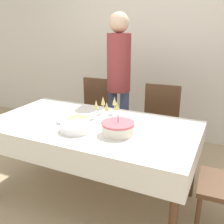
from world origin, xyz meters
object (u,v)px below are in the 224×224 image
object	(u,v)px
dining_chair_far_right	(159,124)
plate_stack_main	(76,127)
person_standing	(119,73)
champagne_tray	(107,110)
dining_chair_far_left	(95,114)
birthday_cake	(118,128)

from	to	relation	value
dining_chair_far_right	plate_stack_main	size ratio (longest dim) A/B	3.64
plate_stack_main	dining_chair_far_right	bearing A→B (deg)	66.28
plate_stack_main	person_standing	bearing A→B (deg)	95.50
plate_stack_main	person_standing	xyz separation A→B (m)	(-0.11, 1.13, 0.27)
champagne_tray	dining_chair_far_right	bearing A→B (deg)	59.46
champagne_tray	dining_chair_far_left	bearing A→B (deg)	127.86
dining_chair_far_right	champagne_tray	distance (m)	0.76
dining_chair_far_left	dining_chair_far_right	distance (m)	0.83
birthday_cake	dining_chair_far_left	bearing A→B (deg)	128.08
dining_chair_far_left	birthday_cake	bearing A→B (deg)	-51.92
dining_chair_far_right	champagne_tray	bearing A→B (deg)	-120.54
champagne_tray	person_standing	bearing A→B (deg)	105.33
plate_stack_main	dining_chair_far_left	bearing A→B (deg)	110.63
champagne_tray	person_standing	xyz separation A→B (m)	(-0.20, 0.72, 0.22)
birthday_cake	plate_stack_main	distance (m)	0.35
plate_stack_main	person_standing	world-z (taller)	person_standing
dining_chair_far_left	champagne_tray	size ratio (longest dim) A/B	2.87
dining_chair_far_left	champagne_tray	xyz separation A→B (m)	(0.47, -0.60, 0.30)
dining_chair_far_left	person_standing	distance (m)	0.60
dining_chair_far_left	champagne_tray	distance (m)	0.82
dining_chair_far_right	person_standing	size ratio (longest dim) A/B	0.56
champagne_tray	plate_stack_main	distance (m)	0.42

